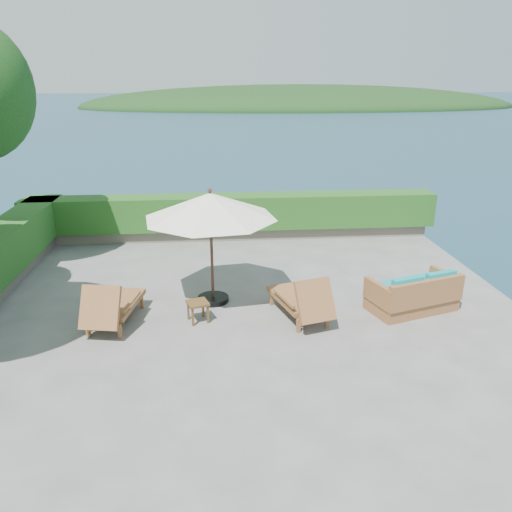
{
  "coord_description": "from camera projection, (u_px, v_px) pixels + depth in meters",
  "views": [
    {
      "loc": [
        -0.56,
        -9.16,
        4.65
      ],
      "look_at": [
        0.3,
        0.8,
        1.1
      ],
      "focal_mm": 35.0,
      "sensor_mm": 36.0,
      "label": 1
    }
  ],
  "objects": [
    {
      "name": "lounge_left",
      "position": [
        112.0,
        305.0,
        9.85
      ],
      "size": [
        1.05,
        1.9,
        1.04
      ],
      "rotation": [
        0.0,
        0.0,
        -0.18
      ],
      "color": "brown",
      "rests_on": "ground"
    },
    {
      "name": "offshore_island",
      "position": [
        299.0,
        107.0,
        144.65
      ],
      "size": [
        126.0,
        57.6,
        12.6
      ],
      "primitive_type": "ellipsoid",
      "color": "black",
      "rests_on": "ocean"
    },
    {
      "name": "planter_wall_far",
      "position": [
        233.0,
        233.0,
        15.4
      ],
      "size": [
        12.0,
        0.6,
        0.36
      ],
      "primitive_type": "cube",
      "color": "#6F6759",
      "rests_on": "ground"
    },
    {
      "name": "foundation",
      "position": [
        245.0,
        385.0,
        10.72
      ],
      "size": [
        12.0,
        12.0,
        3.0
      ],
      "primitive_type": "cube",
      "color": "#5D554A",
      "rests_on": "ocean"
    },
    {
      "name": "hedge_far",
      "position": [
        233.0,
        211.0,
        15.17
      ],
      "size": [
        12.4,
        0.9,
        1.0
      ],
      "primitive_type": "cube",
      "color": "#1A4012",
      "rests_on": "planter_wall_far"
    },
    {
      "name": "ground",
      "position": [
        245.0,
        320.0,
        10.2
      ],
      "size": [
        12.0,
        12.0,
        0.0
      ],
      "primitive_type": "plane",
      "color": "gray",
      "rests_on": "ground"
    },
    {
      "name": "patio_umbrella",
      "position": [
        210.0,
        207.0,
        10.35
      ],
      "size": [
        3.44,
        3.44,
        2.54
      ],
      "rotation": [
        0.0,
        0.0,
        -0.24
      ],
      "color": "black",
      "rests_on": "ground"
    },
    {
      "name": "ocean",
      "position": [
        246.0,
        440.0,
        11.21
      ],
      "size": [
        600.0,
        600.0,
        0.0
      ],
      "primitive_type": "plane",
      "color": "#173748",
      "rests_on": "ground"
    },
    {
      "name": "side_table",
      "position": [
        198.0,
        305.0,
        10.04
      ],
      "size": [
        0.51,
        0.51,
        0.43
      ],
      "rotation": [
        0.0,
        0.0,
        0.33
      ],
      "color": "brown",
      "rests_on": "ground"
    },
    {
      "name": "wicker_loveseat",
      "position": [
        414.0,
        295.0,
        10.51
      ],
      "size": [
        2.04,
        1.46,
        0.91
      ],
      "rotation": [
        0.0,
        0.0,
        0.3
      ],
      "color": "brown",
      "rests_on": "ground"
    },
    {
      "name": "lounge_right",
      "position": [
        302.0,
        299.0,
        10.11
      ],
      "size": [
        1.21,
        1.94,
        1.04
      ],
      "rotation": [
        0.0,
        0.0,
        0.28
      ],
      "color": "brown",
      "rests_on": "ground"
    }
  ]
}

